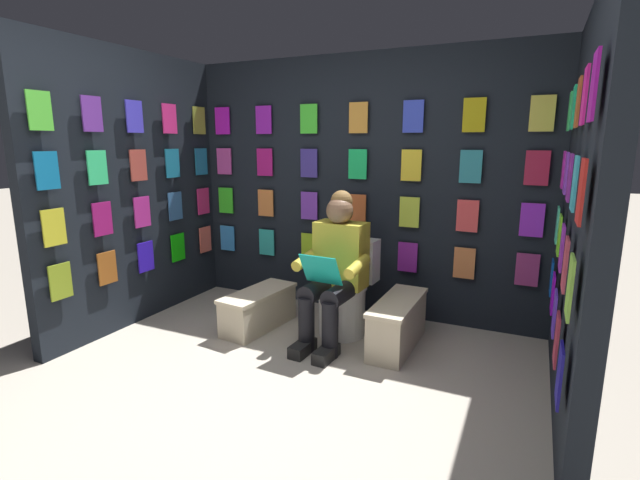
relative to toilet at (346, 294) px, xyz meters
The scene contains 8 objects.
ground_plane 1.52m from the toilet, 86.30° to the left, with size 30.00×30.00×0.00m, color #B2A899.
display_wall_back 1.01m from the toilet, 80.32° to the right, with size 3.38×0.14×2.31m.
display_wall_left 1.86m from the toilet, 163.15° to the left, with size 0.14×1.99×2.31m.
display_wall_right 2.03m from the toilet, 15.13° to the left, with size 0.14×1.99×2.31m.
toilet is the anchor object (origin of this frame).
person_reading 0.35m from the toilet, 87.11° to the left, with size 0.54×0.70×1.19m.
comic_longbox_near 0.51m from the toilet, 165.74° to the left, with size 0.28×0.80×0.38m.
comic_longbox_far 0.76m from the toilet, 19.58° to the left, with size 0.38×0.77×0.32m.
Camera 1 is at (-1.44, 1.90, 1.56)m, focal length 25.85 mm.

